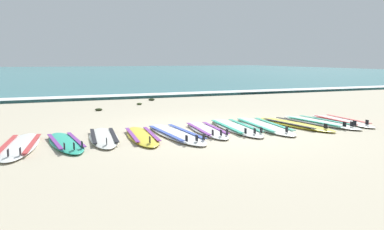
{
  "coord_description": "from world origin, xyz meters",
  "views": [
    {
      "loc": [
        -3.5,
        -7.64,
        1.54
      ],
      "look_at": [
        -0.2,
        0.73,
        0.25
      ],
      "focal_mm": 37.1,
      "sensor_mm": 36.0,
      "label": 1
    }
  ],
  "objects_px": {
    "surfboard_6": "(236,127)",
    "surfboard_3": "(142,136)",
    "surfboard_2": "(104,137)",
    "surfboard_8": "(295,124)",
    "surfboard_10": "(341,121)",
    "surfboard_7": "(264,126)",
    "surfboard_9": "(319,122)",
    "surfboard_1": "(66,142)",
    "surfboard_4": "(176,134)",
    "surfboard_5": "(207,130)",
    "surfboard_0": "(20,146)"
  },
  "relations": [
    {
      "from": "surfboard_4",
      "to": "surfboard_7",
      "type": "relative_size",
      "value": 0.97
    },
    {
      "from": "surfboard_1",
      "to": "surfboard_8",
      "type": "relative_size",
      "value": 0.89
    },
    {
      "from": "surfboard_6",
      "to": "surfboard_4",
      "type": "bearing_deg",
      "value": -171.04
    },
    {
      "from": "surfboard_4",
      "to": "surfboard_5",
      "type": "relative_size",
      "value": 1.16
    },
    {
      "from": "surfboard_9",
      "to": "surfboard_1",
      "type": "bearing_deg",
      "value": -178.31
    },
    {
      "from": "surfboard_6",
      "to": "surfboard_9",
      "type": "height_order",
      "value": "same"
    },
    {
      "from": "surfboard_4",
      "to": "surfboard_9",
      "type": "xyz_separation_m",
      "value": [
        3.65,
        0.13,
        0.0
      ]
    },
    {
      "from": "surfboard_4",
      "to": "surfboard_8",
      "type": "distance_m",
      "value": 2.93
    },
    {
      "from": "surfboard_6",
      "to": "surfboard_3",
      "type": "bearing_deg",
      "value": -174.54
    },
    {
      "from": "surfboard_7",
      "to": "surfboard_10",
      "type": "relative_size",
      "value": 1.22
    },
    {
      "from": "surfboard_2",
      "to": "surfboard_8",
      "type": "distance_m",
      "value": 4.34
    },
    {
      "from": "surfboard_6",
      "to": "surfboard_10",
      "type": "distance_m",
      "value": 2.82
    },
    {
      "from": "surfboard_4",
      "to": "surfboard_7",
      "type": "xyz_separation_m",
      "value": [
        2.16,
        0.17,
        -0.0
      ]
    },
    {
      "from": "surfboard_4",
      "to": "surfboard_10",
      "type": "bearing_deg",
      "value": 1.4
    },
    {
      "from": "surfboard_1",
      "to": "surfboard_9",
      "type": "relative_size",
      "value": 0.87
    },
    {
      "from": "surfboard_6",
      "to": "surfboard_8",
      "type": "distance_m",
      "value": 1.46
    },
    {
      "from": "surfboard_5",
      "to": "surfboard_9",
      "type": "xyz_separation_m",
      "value": [
        2.9,
        -0.05,
        -0.0
      ]
    },
    {
      "from": "surfboard_0",
      "to": "surfboard_3",
      "type": "xyz_separation_m",
      "value": [
        2.19,
        0.07,
        -0.0
      ]
    },
    {
      "from": "surfboard_3",
      "to": "surfboard_5",
      "type": "relative_size",
      "value": 0.99
    },
    {
      "from": "surfboard_1",
      "to": "surfboard_9",
      "type": "bearing_deg",
      "value": 1.69
    },
    {
      "from": "surfboard_5",
      "to": "surfboard_10",
      "type": "relative_size",
      "value": 1.02
    },
    {
      "from": "surfboard_9",
      "to": "surfboard_2",
      "type": "bearing_deg",
      "value": 179.4
    },
    {
      "from": "surfboard_3",
      "to": "surfboard_1",
      "type": "bearing_deg",
      "value": -177.16
    },
    {
      "from": "surfboard_4",
      "to": "surfboard_10",
      "type": "relative_size",
      "value": 1.18
    },
    {
      "from": "surfboard_5",
      "to": "surfboard_3",
      "type": "bearing_deg",
      "value": -174.26
    },
    {
      "from": "surfboard_5",
      "to": "surfboard_7",
      "type": "height_order",
      "value": "same"
    },
    {
      "from": "surfboard_9",
      "to": "surfboard_0",
      "type": "bearing_deg",
      "value": -178.48
    },
    {
      "from": "surfboard_5",
      "to": "surfboard_7",
      "type": "xyz_separation_m",
      "value": [
        1.4,
        -0.0,
        -0.0
      ]
    },
    {
      "from": "surfboard_1",
      "to": "surfboard_4",
      "type": "relative_size",
      "value": 0.83
    },
    {
      "from": "surfboard_2",
      "to": "surfboard_9",
      "type": "distance_m",
      "value": 5.06
    },
    {
      "from": "surfboard_4",
      "to": "surfboard_5",
      "type": "bearing_deg",
      "value": 12.74
    },
    {
      "from": "surfboard_0",
      "to": "surfboard_9",
      "type": "relative_size",
      "value": 1.0
    },
    {
      "from": "surfboard_3",
      "to": "surfboard_6",
      "type": "height_order",
      "value": "same"
    },
    {
      "from": "surfboard_2",
      "to": "surfboard_5",
      "type": "xyz_separation_m",
      "value": [
        2.16,
        -0.01,
        0.0
      ]
    },
    {
      "from": "surfboard_8",
      "to": "surfboard_10",
      "type": "distance_m",
      "value": 1.36
    },
    {
      "from": "surfboard_4",
      "to": "surfboard_9",
      "type": "relative_size",
      "value": 1.05
    },
    {
      "from": "surfboard_7",
      "to": "surfboard_8",
      "type": "xyz_separation_m",
      "value": [
        0.77,
        -0.07,
        0.0
      ]
    },
    {
      "from": "surfboard_6",
      "to": "surfboard_9",
      "type": "relative_size",
      "value": 1.04
    },
    {
      "from": "surfboard_2",
      "to": "surfboard_6",
      "type": "xyz_separation_m",
      "value": [
        2.88,
        0.05,
        0.0
      ]
    },
    {
      "from": "surfboard_8",
      "to": "surfboard_9",
      "type": "bearing_deg",
      "value": 2.31
    },
    {
      "from": "surfboard_3",
      "to": "surfboard_9",
      "type": "xyz_separation_m",
      "value": [
        4.34,
        0.1,
        0.0
      ]
    },
    {
      "from": "surfboard_0",
      "to": "surfboard_7",
      "type": "distance_m",
      "value": 5.05
    },
    {
      "from": "surfboard_3",
      "to": "surfboard_7",
      "type": "distance_m",
      "value": 2.85
    },
    {
      "from": "surfboard_10",
      "to": "surfboard_6",
      "type": "bearing_deg",
      "value": 177.41
    },
    {
      "from": "surfboard_6",
      "to": "surfboard_7",
      "type": "bearing_deg",
      "value": -5.16
    },
    {
      "from": "surfboard_4",
      "to": "surfboard_6",
      "type": "xyz_separation_m",
      "value": [
        1.47,
        0.23,
        0.0
      ]
    },
    {
      "from": "surfboard_0",
      "to": "surfboard_6",
      "type": "distance_m",
      "value": 4.37
    },
    {
      "from": "surfboard_6",
      "to": "surfboard_7",
      "type": "height_order",
      "value": "same"
    },
    {
      "from": "surfboard_0",
      "to": "surfboard_6",
      "type": "height_order",
      "value": "same"
    },
    {
      "from": "surfboard_2",
      "to": "surfboard_10",
      "type": "xyz_separation_m",
      "value": [
        5.7,
        -0.07,
        -0.0
      ]
    }
  ]
}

